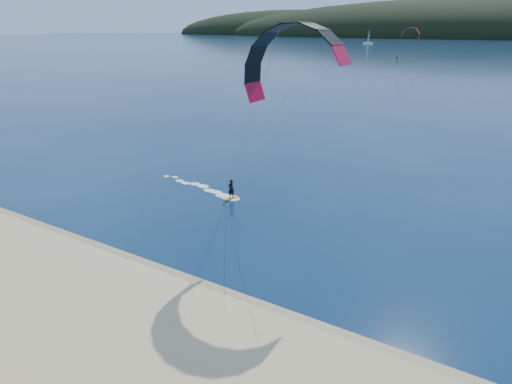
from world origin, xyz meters
TOP-DOWN VIEW (x-y plane):
  - ground at (0.00, 0.00)m, footprint 1800.00×1800.00m
  - wet_sand at (0.00, 4.50)m, footprint 220.00×2.50m
  - kitesurfer_near at (1.35, 14.62)m, footprint 23.01×6.93m
  - kitesurfer_far at (-30.96, 202.33)m, footprint 11.48×7.24m
  - sailboat at (-110.54, 401.07)m, footprint 9.13×5.73m

SIDE VIEW (x-z plane):
  - ground at x=0.00m, z-range 0.00..0.00m
  - wet_sand at x=0.00m, z-range 0.00..0.10m
  - sailboat at x=-110.54m, z-range -5.44..7.32m
  - kitesurfer_far at x=-30.96m, z-range 3.79..17.50m
  - kitesurfer_near at x=1.35m, z-range 3.82..19.26m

